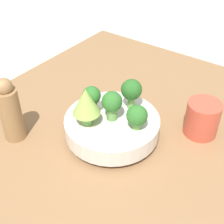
% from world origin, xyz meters
% --- Properties ---
extents(ground_plane, '(6.00, 6.00, 0.00)m').
position_xyz_m(ground_plane, '(0.00, 0.00, 0.00)').
color(ground_plane, beige).
extents(table, '(1.13, 0.89, 0.05)m').
position_xyz_m(table, '(0.00, 0.00, 0.02)').
color(table, olive).
rests_on(table, ground_plane).
extents(bowl, '(0.24, 0.24, 0.06)m').
position_xyz_m(bowl, '(0.04, 0.01, 0.08)').
color(bowl, silver).
rests_on(bowl, table).
extents(broccoli_floret_front, '(0.05, 0.05, 0.06)m').
position_xyz_m(broccoli_floret_front, '(0.04, -0.06, 0.15)').
color(broccoli_floret_front, '#6BA34C').
rests_on(broccoli_floret_front, bowl).
extents(romanesco_piece_far, '(0.07, 0.07, 0.10)m').
position_xyz_m(romanesco_piece_far, '(-0.01, 0.05, 0.17)').
color(romanesco_piece_far, '#6BA34C').
rests_on(romanesco_piece_far, bowl).
extents(broccoli_floret_center, '(0.05, 0.05, 0.08)m').
position_xyz_m(broccoli_floret_center, '(0.04, 0.01, 0.15)').
color(broccoli_floret_center, '#609347').
rests_on(broccoli_floret_center, bowl).
extents(broccoli_floret_back, '(0.05, 0.05, 0.08)m').
position_xyz_m(broccoli_floret_back, '(0.03, 0.07, 0.15)').
color(broccoli_floret_back, '#609347').
rests_on(broccoli_floret_back, bowl).
extents(broccoli_floret_right, '(0.05, 0.05, 0.08)m').
position_xyz_m(broccoli_floret_right, '(0.10, 0.00, 0.16)').
color(broccoli_floret_right, '#6BA34C').
rests_on(broccoli_floret_right, bowl).
extents(cup, '(0.09, 0.09, 0.09)m').
position_xyz_m(cup, '(0.19, -0.16, 0.10)').
color(cup, '#C64C38').
rests_on(cup, table).
extents(pepper_mill, '(0.05, 0.05, 0.17)m').
position_xyz_m(pepper_mill, '(-0.11, 0.22, 0.13)').
color(pepper_mill, '#997047').
rests_on(pepper_mill, table).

